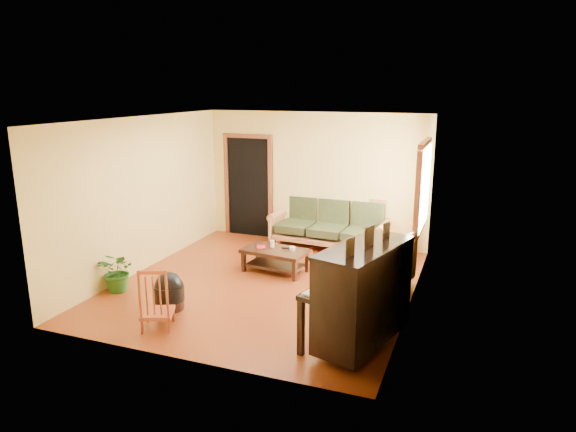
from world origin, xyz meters
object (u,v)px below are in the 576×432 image
at_px(armchair, 382,260).
at_px(red_chair, 157,297).
at_px(footstool, 169,295).
at_px(ceramic_crock, 402,249).
at_px(potted_plant, 118,271).
at_px(sofa, 329,224).
at_px(piano, 363,297).
at_px(coffee_table, 275,261).

height_order(armchair, red_chair, armchair).
relative_size(armchair, footstool, 2.19).
relative_size(ceramic_crock, potted_plant, 0.42).
bearing_deg(red_chair, sofa, 51.21).
bearing_deg(potted_plant, armchair, 22.19).
relative_size(footstool, red_chair, 0.50).
distance_m(footstool, red_chair, 0.63).
bearing_deg(ceramic_crock, potted_plant, -139.40).
distance_m(footstool, ceramic_crock, 4.49).
distance_m(sofa, piano, 3.92).
relative_size(coffee_table, potted_plant, 1.70).
height_order(armchair, piano, piano).
distance_m(ceramic_crock, potted_plant, 5.04).
xyz_separation_m(sofa, ceramic_crock, (1.42, 0.02, -0.35)).
relative_size(armchair, potted_plant, 1.45).
xyz_separation_m(armchair, ceramic_crock, (0.07, 1.75, -0.33)).
bearing_deg(footstool, armchair, 34.30).
distance_m(armchair, potted_plant, 4.05).
xyz_separation_m(sofa, coffee_table, (-0.47, -1.61, -0.29)).
bearing_deg(ceramic_crock, footstool, -127.50).
xyz_separation_m(piano, ceramic_crock, (-0.06, 3.66, -0.50)).
height_order(piano, red_chair, piano).
bearing_deg(red_chair, footstool, 85.19).
relative_size(coffee_table, armchair, 1.17).
distance_m(sofa, potted_plant, 4.04).
relative_size(armchair, ceramic_crock, 3.46).
relative_size(red_chair, potted_plant, 1.32).
bearing_deg(piano, potted_plant, -169.95).
bearing_deg(red_chair, armchair, 20.36).
relative_size(sofa, coffee_table, 2.07).
bearing_deg(potted_plant, ceramic_crock, 40.60).
xyz_separation_m(coffee_table, armchair, (1.82, -0.11, 0.27)).
bearing_deg(potted_plant, piano, -5.61).
bearing_deg(piano, ceramic_crock, 106.53).
distance_m(sofa, red_chair, 4.25).
bearing_deg(coffee_table, armchair, -3.47).
height_order(footstool, ceramic_crock, footstool).
bearing_deg(armchair, potted_plant, -140.34).
relative_size(red_chair, ceramic_crock, 3.16).
xyz_separation_m(sofa, potted_plant, (-2.40, -3.25, -0.16)).
distance_m(coffee_table, armchair, 1.84).
bearing_deg(piano, red_chair, -154.21).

